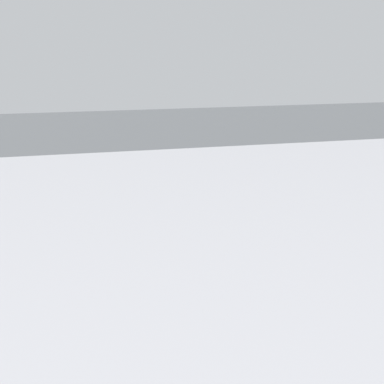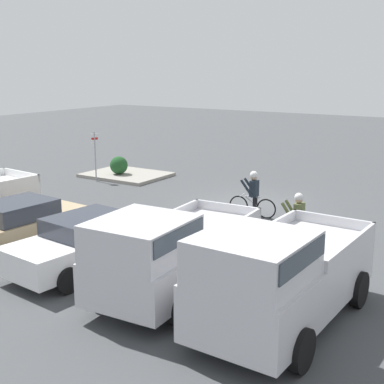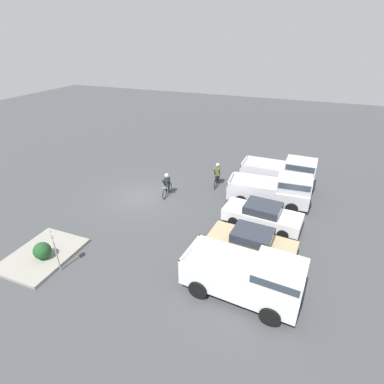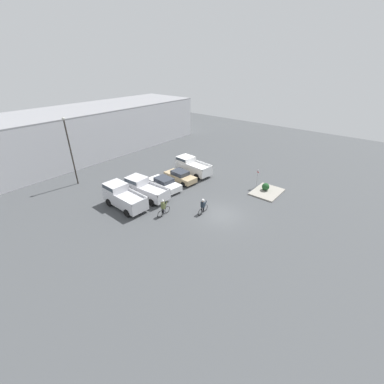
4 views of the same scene
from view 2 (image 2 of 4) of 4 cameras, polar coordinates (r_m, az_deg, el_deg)
ground_plane at (r=21.00m, az=6.11°, el=-1.17°), size 80.00×80.00×0.00m
pickup_truck_0 at (r=10.85m, az=9.28°, el=-8.70°), size 2.38×5.17×2.29m
pickup_truck_1 at (r=12.27m, az=-2.39°, el=-6.30°), size 2.42×5.25×2.12m
sedan_0 at (r=14.34m, az=-10.97°, el=-5.20°), size 2.28×4.61×1.42m
sedan_1 at (r=16.35m, az=-18.03°, el=-3.35°), size 2.16×4.48×1.41m
cyclist_0 at (r=18.97m, az=6.55°, el=-0.07°), size 1.76×0.49×1.66m
cyclist_1 at (r=15.42m, az=11.18°, el=-3.28°), size 1.86×0.49×1.79m
fire_lane_sign at (r=25.01m, az=-10.30°, el=4.29°), size 0.16×0.28×2.31m
curb_island at (r=26.11m, az=-7.01°, el=1.83°), size 3.80×2.93×0.15m
shrub at (r=25.90m, az=-7.81°, el=2.84°), size 0.86×0.86×0.86m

